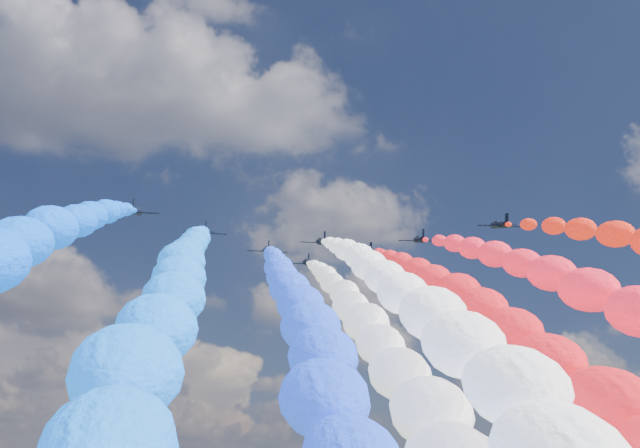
{
  "coord_description": "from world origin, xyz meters",
  "views": [
    {
      "loc": [
        -16.94,
        -140.16,
        52.2
      ],
      "look_at": [
        0.0,
        4.0,
        102.4
      ],
      "focal_mm": 44.77,
      "sensor_mm": 36.0,
      "label": 1
    }
  ],
  "objects": [
    {
      "name": "jet_2",
      "position": [
        -9.5,
        15.84,
        100.4
      ],
      "size": [
        8.45,
        11.36,
        5.58
      ],
      "primitive_type": null,
      "rotation": [
        0.31,
        0.0,
        0.03
      ],
      "color": "black"
    },
    {
      "name": "jet_4",
      "position": [
        -0.5,
        23.88,
        100.4
      ],
      "size": [
        8.19,
        11.17,
        5.58
      ],
      "primitive_type": null,
      "rotation": [
        0.31,
        0.0,
        -0.0
      ],
      "color": "black"
    },
    {
      "name": "jet_6",
      "position": [
        19.88,
        5.36,
        100.4
      ],
      "size": [
        8.74,
        11.57,
        5.58
      ],
      "primitive_type": null,
      "rotation": [
        0.31,
        0.0,
        -0.05
      ],
      "color": "black"
    },
    {
      "name": "jet_0",
      "position": [
        -33.75,
        -4.67,
        100.4
      ],
      "size": [
        8.36,
        11.3,
        5.58
      ],
      "primitive_type": null,
      "rotation": [
        0.31,
        0.0,
        -0.02
      ],
      "color": "black"
    },
    {
      "name": "trail_5",
      "position": [
        10.88,
        -51.28,
        71.84
      ],
      "size": [
        6.93,
        129.9,
        61.27
      ],
      "primitive_type": null,
      "color": "red"
    },
    {
      "name": "jet_5",
      "position": [
        10.88,
        14.62,
        100.4
      ],
      "size": [
        8.8,
        11.61,
        5.58
      ],
      "primitive_type": null,
      "rotation": [
        0.31,
        0.0,
        0.06
      ],
      "color": "black"
    },
    {
      "name": "trail_4",
      "position": [
        -0.5,
        -42.02,
        71.84
      ],
      "size": [
        6.93,
        129.9,
        61.27
      ],
      "primitive_type": null,
      "color": "white"
    },
    {
      "name": "trail_3",
      "position": [
        0.89,
        -57.03,
        71.84
      ],
      "size": [
        6.93,
        129.9,
        61.27
      ],
      "primitive_type": null,
      "color": "white"
    },
    {
      "name": "trail_0",
      "position": [
        -33.75,
        -70.56,
        71.84
      ],
      "size": [
        6.93,
        129.9,
        61.27
      ],
      "primitive_type": null,
      "color": "#0853F8"
    },
    {
      "name": "jet_3",
      "position": [
        0.89,
        8.87,
        100.4
      ],
      "size": [
        8.54,
        11.42,
        5.58
      ],
      "primitive_type": null,
      "rotation": [
        0.31,
        0.0,
        0.04
      ],
      "color": "black"
    },
    {
      "name": "trail_1",
      "position": [
        -21.96,
        -60.42,
        71.84
      ],
      "size": [
        6.93,
        129.9,
        61.27
      ],
      "primitive_type": null,
      "color": "blue"
    },
    {
      "name": "jet_1",
      "position": [
        -21.96,
        5.48,
        100.4
      ],
      "size": [
        8.76,
        11.58,
        5.58
      ],
      "primitive_type": null,
      "rotation": [
        0.31,
        0.0,
        0.06
      ],
      "color": "black"
    },
    {
      "name": "jet_7",
      "position": [
        32.58,
        -5.1,
        100.4
      ],
      "size": [
        8.18,
        11.17,
        5.58
      ],
      "primitive_type": null,
      "rotation": [
        0.31,
        0.0,
        0.0
      ],
      "color": "black"
    },
    {
      "name": "trail_6",
      "position": [
        19.88,
        -60.54,
        71.84
      ],
      "size": [
        6.93,
        129.9,
        61.27
      ],
      "primitive_type": null,
      "color": "#F71B31"
    },
    {
      "name": "trail_2",
      "position": [
        -9.5,
        -50.06,
        71.84
      ],
      "size": [
        6.93,
        129.9,
        61.27
      ],
      "primitive_type": null,
      "color": "blue"
    }
  ]
}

